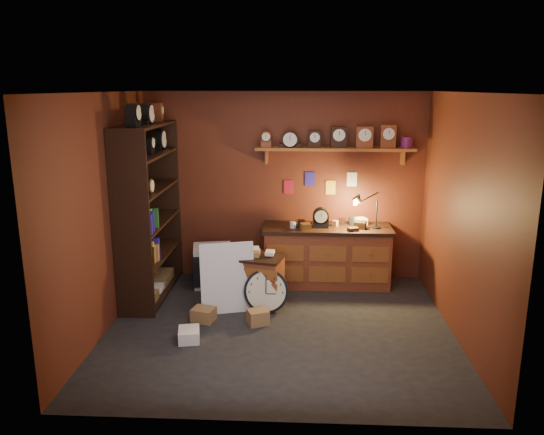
{
  "coord_description": "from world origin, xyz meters",
  "views": [
    {
      "loc": [
        0.2,
        -5.73,
        2.76
      ],
      "look_at": [
        -0.1,
        0.35,
        1.25
      ],
      "focal_mm": 35.0,
      "sensor_mm": 36.0,
      "label": 1
    }
  ],
  "objects_px": {
    "low_cabinet": "(261,278)",
    "big_round_clock": "(266,291)",
    "shelving_unit": "(146,204)",
    "workbench": "(327,252)"
  },
  "relations": [
    {
      "from": "shelving_unit",
      "to": "big_round_clock",
      "type": "relative_size",
      "value": 4.6
    },
    {
      "from": "shelving_unit",
      "to": "big_round_clock",
      "type": "distance_m",
      "value": 1.95
    },
    {
      "from": "shelving_unit",
      "to": "big_round_clock",
      "type": "bearing_deg",
      "value": -17.86
    },
    {
      "from": "big_round_clock",
      "to": "low_cabinet",
      "type": "bearing_deg",
      "value": 109.54
    },
    {
      "from": "shelving_unit",
      "to": "low_cabinet",
      "type": "distance_m",
      "value": 1.79
    },
    {
      "from": "workbench",
      "to": "big_round_clock",
      "type": "bearing_deg",
      "value": -128.33
    },
    {
      "from": "shelving_unit",
      "to": "low_cabinet",
      "type": "height_order",
      "value": "shelving_unit"
    },
    {
      "from": "workbench",
      "to": "low_cabinet",
      "type": "distance_m",
      "value": 1.18
    },
    {
      "from": "low_cabinet",
      "to": "big_round_clock",
      "type": "distance_m",
      "value": 0.28
    },
    {
      "from": "low_cabinet",
      "to": "big_round_clock",
      "type": "bearing_deg",
      "value": -56.38
    }
  ]
}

